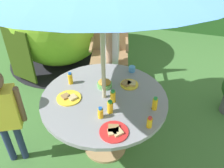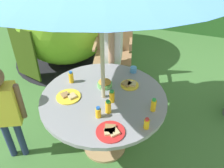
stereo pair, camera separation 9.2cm
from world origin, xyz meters
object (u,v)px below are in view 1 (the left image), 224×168
Objects in this scene: juice_bottle_far_left at (110,107)px; juice_bottle_far_right at (70,78)px; juice_bottle_center_back at (150,122)px; cup_near at (132,69)px; plate_front_edge at (69,98)px; juice_bottle_mid_left at (100,113)px; wooden_chair at (110,46)px; child_in_yellow_shirt at (2,108)px; snack_bowl at (105,84)px; plate_mid_right at (129,84)px; juice_bottle_near_left at (113,96)px; dome_tent at (56,10)px; garden_table at (104,109)px; juice_bottle_near_right at (155,104)px; child_in_white_shirt at (110,39)px; plate_center_front at (114,131)px.

juice_bottle_far_left is 1.00× the size of juice_bottle_far_right.
cup_near is (-0.31, 0.77, -0.02)m from juice_bottle_center_back.
juice_bottle_mid_left reaches higher than plate_front_edge.
child_in_yellow_shirt reaches higher than wooden_chair.
snack_bowl reaches higher than plate_mid_right.
plate_front_edge is 2.20× the size of juice_bottle_center_back.
wooden_chair is 1.36m from juice_bottle_near_left.
plate_front_edge is at bearing -46.16° from dome_tent.
child_in_yellow_shirt is (-0.55, -1.65, 0.12)m from wooden_chair.
juice_bottle_center_back is 0.83m from cup_near.
snack_bowl reaches higher than garden_table.
dome_tent is at bearing 129.54° from juice_bottle_near_left.
juice_bottle_mid_left is (0.45, -0.39, -0.01)m from juice_bottle_far_right.
juice_bottle_far_left is 1.19× the size of juice_bottle_mid_left.
juice_bottle_mid_left is (-0.06, -0.08, -0.01)m from juice_bottle_far_left.
plate_front_edge is at bearing -104.23° from wooden_chair.
juice_bottle_near_right is 1.01× the size of juice_bottle_far_right.
cup_near reaches higher than plate_mid_right.
dome_tent is 2.32m from juice_bottle_far_left.
child_in_white_shirt is at bearing -86.23° from wooden_chair.
juice_bottle_far_right is at bearing 163.15° from garden_table.
juice_bottle_mid_left is at bearing -0.26° from child_in_white_shirt.
wooden_chair reaches higher than cup_near.
child_in_yellow_shirt is 10.50× the size of juice_bottle_center_back.
child_in_yellow_shirt is 15.67× the size of cup_near.
dome_tent reaches higher than wooden_chair.
garden_table is 0.30m from juice_bottle_far_left.
cup_near is (0.11, 0.78, -0.02)m from juice_bottle_mid_left.
cup_near is at bearing 52.27° from plate_front_edge.
dome_tent is 2.46m from juice_bottle_near_right.
juice_bottle_near_right reaches higher than snack_bowl.
wooden_chair is at bearing 116.56° from plate_mid_right.
juice_bottle_near_left is at bearing -21.37° from garden_table.
plate_center_front is at bearing -40.58° from juice_bottle_mid_left.
cup_near is at bearing 111.77° from juice_bottle_center_back.
child_in_white_shirt is 9.54× the size of snack_bowl.
juice_bottle_mid_left is at bearing 139.42° from plate_center_front.
juice_bottle_far_left is at bearing -58.40° from garden_table.
snack_bowl is at bearing -158.67° from plate_mid_right.
child_in_yellow_shirt is at bearing -164.84° from juice_bottle_near_right.
juice_bottle_near_left is at bearing 5.44° from child_in_white_shirt.
plate_mid_right is (1.49, -1.40, -0.14)m from dome_tent.
juice_bottle_near_right is at bearing -20.53° from snack_bowl.
child_in_yellow_shirt is at bearing -151.85° from plate_front_edge.
plate_center_front is 1.28× the size of plate_mid_right.
garden_table is at bearing -126.56° from plate_mid_right.
juice_bottle_near_right is at bearing 28.28° from juice_bottle_mid_left.
garden_table is 8.13× the size of snack_bowl.
juice_bottle_mid_left is (0.10, -0.43, 0.02)m from snack_bowl.
dome_tent reaches higher than juice_bottle_near_left.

